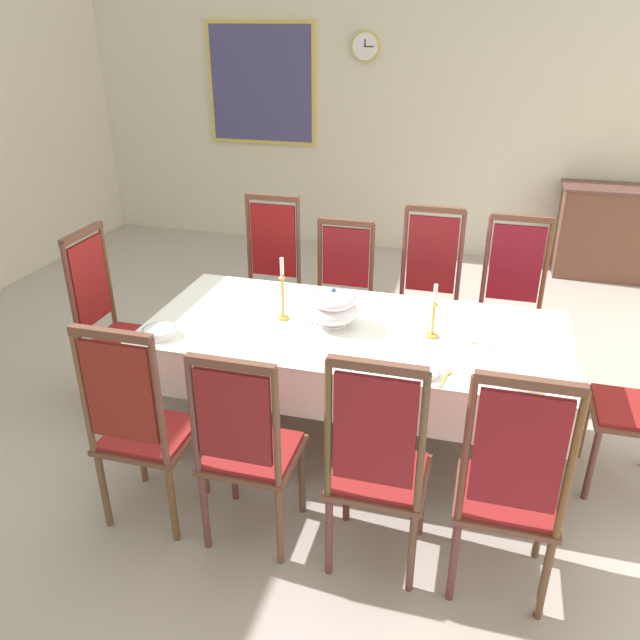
# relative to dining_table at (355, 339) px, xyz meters

# --- Properties ---
(ground) EXTENTS (7.58, 6.95, 0.04)m
(ground) POSITION_rel_dining_table_xyz_m (0.00, 0.16, -0.72)
(ground) COLOR #AEA097
(back_wall) EXTENTS (7.58, 0.08, 3.17)m
(back_wall) POSITION_rel_dining_table_xyz_m (0.00, 3.68, 0.89)
(back_wall) COLOR beige
(back_wall) RESTS_ON ground
(dining_table) EXTENTS (2.36, 1.06, 0.77)m
(dining_table) POSITION_rel_dining_table_xyz_m (0.00, 0.00, 0.00)
(dining_table) COLOR brown
(dining_table) RESTS_ON ground
(tablecloth) EXTENTS (2.38, 1.08, 0.29)m
(tablecloth) POSITION_rel_dining_table_xyz_m (0.00, 0.00, 0.01)
(tablecloth) COLOR white
(tablecloth) RESTS_ON dining_table
(chair_south_a) EXTENTS (0.44, 0.42, 1.16)m
(chair_south_a) POSITION_rel_dining_table_xyz_m (-0.86, -0.94, -0.11)
(chair_south_a) COLOR brown
(chair_south_a) RESTS_ON ground
(chair_north_a) EXTENTS (0.44, 0.42, 1.22)m
(chair_north_a) POSITION_rel_dining_table_xyz_m (-0.86, 0.94, -0.09)
(chair_north_a) COLOR brown
(chair_north_a) RESTS_ON ground
(chair_south_b) EXTENTS (0.44, 0.42, 1.09)m
(chair_south_b) POSITION_rel_dining_table_xyz_m (-0.31, -0.93, -0.14)
(chair_south_b) COLOR brown
(chair_south_b) RESTS_ON ground
(chair_north_b) EXTENTS (0.44, 0.42, 1.08)m
(chair_north_b) POSITION_rel_dining_table_xyz_m (-0.31, 0.93, -0.14)
(chair_north_b) COLOR brown
(chair_north_b) RESTS_ON ground
(chair_south_c) EXTENTS (0.44, 0.42, 1.17)m
(chair_south_c) POSITION_rel_dining_table_xyz_m (0.31, -0.94, -0.11)
(chair_south_c) COLOR brown
(chair_south_c) RESTS_ON ground
(chair_north_c) EXTENTS (0.44, 0.42, 1.22)m
(chair_north_c) POSITION_rel_dining_table_xyz_m (0.31, 0.94, -0.09)
(chair_north_c) COLOR brown
(chair_north_c) RESTS_ON ground
(chair_south_d) EXTENTS (0.44, 0.42, 1.19)m
(chair_south_d) POSITION_rel_dining_table_xyz_m (0.87, -0.94, -0.10)
(chair_south_d) COLOR brown
(chair_south_d) RESTS_ON ground
(chair_north_d) EXTENTS (0.44, 0.42, 1.20)m
(chair_north_d) POSITION_rel_dining_table_xyz_m (0.87, 0.94, -0.10)
(chair_north_d) COLOR brown
(chair_north_d) RESTS_ON ground
(chair_head_west) EXTENTS (0.42, 0.44, 1.21)m
(chair_head_west) POSITION_rel_dining_table_xyz_m (-1.59, 0.00, -0.10)
(chair_head_west) COLOR brown
(chair_head_west) RESTS_ON ground
(soup_tureen) EXTENTS (0.29, 0.29, 0.23)m
(soup_tureen) POSITION_rel_dining_table_xyz_m (-0.13, 0.00, 0.19)
(soup_tureen) COLOR white
(soup_tureen) RESTS_ON tablecloth
(candlestick_west) EXTENTS (0.07, 0.07, 0.38)m
(candlestick_west) POSITION_rel_dining_table_xyz_m (-0.43, 0.00, 0.23)
(candlestick_west) COLOR gold
(candlestick_west) RESTS_ON tablecloth
(candlestick_east) EXTENTS (0.07, 0.07, 0.31)m
(candlestick_east) POSITION_rel_dining_table_xyz_m (0.43, -0.00, 0.20)
(candlestick_east) COLOR gold
(candlestick_east) RESTS_ON tablecloth
(bowl_near_left) EXTENTS (0.17, 0.17, 0.04)m
(bowl_near_left) POSITION_rel_dining_table_xyz_m (0.90, -0.40, 0.10)
(bowl_near_left) COLOR white
(bowl_near_left) RESTS_ON tablecloth
(bowl_near_right) EXTENTS (0.14, 0.14, 0.03)m
(bowl_near_right) POSITION_rel_dining_table_xyz_m (0.44, -0.43, 0.09)
(bowl_near_right) COLOR white
(bowl_near_right) RESTS_ON tablecloth
(bowl_far_left) EXTENTS (0.19, 0.19, 0.05)m
(bowl_far_left) POSITION_rel_dining_table_xyz_m (-1.03, -0.39, 0.10)
(bowl_far_left) COLOR white
(bowl_far_left) RESTS_ON tablecloth
(spoon_primary) EXTENTS (0.06, 0.17, 0.01)m
(spoon_primary) POSITION_rel_dining_table_xyz_m (1.02, -0.37, 0.08)
(spoon_primary) COLOR gold
(spoon_primary) RESTS_ON tablecloth
(spoon_secondary) EXTENTS (0.05, 0.18, 0.01)m
(spoon_secondary) POSITION_rel_dining_table_xyz_m (0.55, -0.40, 0.08)
(spoon_secondary) COLOR gold
(spoon_secondary) RESTS_ON tablecloth
(sideboard) EXTENTS (1.44, 0.48, 0.90)m
(sideboard) POSITION_rel_dining_table_xyz_m (2.05, 3.36, -0.24)
(sideboard) COLOR brown
(sideboard) RESTS_ON ground
(mounted_clock) EXTENTS (0.28, 0.06, 0.28)m
(mounted_clock) POSITION_rel_dining_table_xyz_m (-0.72, 3.61, 1.40)
(mounted_clock) COLOR #D1B251
(framed_painting) EXTENTS (1.21, 0.05, 1.25)m
(framed_painting) POSITION_rel_dining_table_xyz_m (-1.85, 3.62, 1.02)
(framed_painting) COLOR #D1B251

